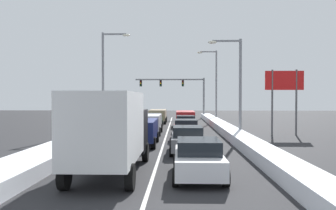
{
  "coord_description": "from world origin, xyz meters",
  "views": [
    {
      "loc": [
        1.01,
        -6.21,
        3.13
      ],
      "look_at": [
        -0.21,
        34.77,
        2.29
      ],
      "focal_mm": 37.09,
      "sensor_mm": 36.0,
      "label": 1
    }
  ],
  "objects": [
    {
      "name": "suv_navy_center_lane_second",
      "position": [
        -1.45,
        16.56,
        1.02
      ],
      "size": [
        2.16,
        4.9,
        1.67
      ],
      "color": "navy",
      "rests_on": "ground"
    },
    {
      "name": "sedan_charcoal_right_lane_fourth",
      "position": [
        1.68,
        25.66,
        0.76
      ],
      "size": [
        2.0,
        4.5,
        1.51
      ],
      "color": "#38383D",
      "rests_on": "ground"
    },
    {
      "name": "sedan_white_right_lane_nearest",
      "position": [
        1.8,
        7.47,
        0.76
      ],
      "size": [
        2.0,
        4.5,
        1.51
      ],
      "color": "silver",
      "rests_on": "ground"
    },
    {
      "name": "street_lamp_right_mid",
      "position": [
        5.71,
        39.9,
        5.53
      ],
      "size": [
        2.66,
        0.36,
        9.39
      ],
      "color": "gray",
      "rests_on": "ground"
    },
    {
      "name": "lane_stripe_between_right_lane_and_center_lane",
      "position": [
        -0.0,
        23.47,
        0.0
      ],
      "size": [
        0.14,
        51.64,
        0.01
      ],
      "primitive_type": "cube",
      "color": "silver",
      "rests_on": "ground"
    },
    {
      "name": "snow_bank_right_shoulder",
      "position": [
        5.3,
        23.47,
        0.33
      ],
      "size": [
        1.38,
        51.64,
        0.66
      ],
      "primitive_type": "cube",
      "color": "white",
      "rests_on": "ground"
    },
    {
      "name": "suv_tan_center_lane_fifth",
      "position": [
        -1.52,
        36.6,
        1.02
      ],
      "size": [
        2.16,
        4.9,
        1.67
      ],
      "color": "#937F60",
      "rests_on": "ground"
    },
    {
      "name": "ground_plane",
      "position": [
        0.0,
        18.78,
        0.0
      ],
      "size": [
        122.05,
        122.05,
        0.0
      ],
      "primitive_type": "plane",
      "color": "#28282B"
    },
    {
      "name": "sedan_maroon_right_lane_third",
      "position": [
        1.58,
        19.95,
        0.76
      ],
      "size": [
        2.0,
        4.5,
        1.51
      ],
      "color": "maroon",
      "rests_on": "ground"
    },
    {
      "name": "roadside_sign_right",
      "position": [
        9.87,
        23.06,
        4.02
      ],
      "size": [
        3.2,
        0.16,
        5.5
      ],
      "color": "#59595B",
      "rests_on": "ground"
    },
    {
      "name": "box_truck_center_lane_nearest",
      "position": [
        -1.74,
        7.82,
        1.9
      ],
      "size": [
        2.53,
        7.2,
        3.36
      ],
      "color": "black",
      "rests_on": "ground"
    },
    {
      "name": "street_lamp_left_mid",
      "position": [
        -5.69,
        25.92,
        5.43
      ],
      "size": [
        2.66,
        0.36,
        9.21
      ],
      "color": "gray",
      "rests_on": "ground"
    },
    {
      "name": "traffic_light_gantry",
      "position": [
        1.18,
        46.93,
        4.72
      ],
      "size": [
        10.6,
        0.47,
        6.2
      ],
      "color": "slate",
      "rests_on": "ground"
    },
    {
      "name": "street_lamp_right_near",
      "position": [
        5.49,
        21.12,
        4.67
      ],
      "size": [
        2.66,
        0.36,
        7.74
      ],
      "color": "gray",
      "rests_on": "ground"
    },
    {
      "name": "snow_bank_left_shoulder",
      "position": [
        -5.3,
        23.47,
        0.32
      ],
      "size": [
        2.16,
        51.64,
        0.63
      ],
      "primitive_type": "cube",
      "color": "white",
      "rests_on": "ground"
    },
    {
      "name": "suv_silver_center_lane_third",
      "position": [
        -1.52,
        23.65,
        1.02
      ],
      "size": [
        2.16,
        4.9,
        1.67
      ],
      "color": "#B7BABF",
      "rests_on": "ground"
    },
    {
      "name": "sedan_green_center_lane_fourth",
      "position": [
        -1.68,
        30.23,
        0.76
      ],
      "size": [
        2.0,
        4.5,
        1.51
      ],
      "color": "#1E5633",
      "rests_on": "ground"
    },
    {
      "name": "sedan_gray_right_lane_second",
      "position": [
        1.54,
        13.65,
        0.76
      ],
      "size": [
        2.0,
        4.5,
        1.51
      ],
      "color": "slate",
      "rests_on": "ground"
    },
    {
      "name": "suv_red_right_lane_fifth",
      "position": [
        1.76,
        31.76,
        1.02
      ],
      "size": [
        2.16,
        4.9,
        1.67
      ],
      "color": "maroon",
      "rests_on": "ground"
    }
  ]
}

